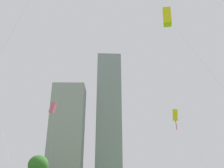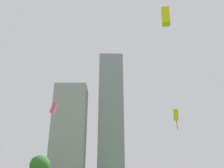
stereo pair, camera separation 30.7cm
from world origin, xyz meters
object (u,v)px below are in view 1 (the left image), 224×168
(kite_flying_1, at_px, (167,17))
(distant_highrise_1, at_px, (67,134))
(kite_flying_2, at_px, (53,108))
(park_tree_0, at_px, (38,165))
(kite_flying_5, at_px, (175,115))
(distant_highrise_0, at_px, (108,118))

(kite_flying_1, bearing_deg, distant_highrise_1, 114.76)
(kite_flying_2, bearing_deg, park_tree_0, 123.56)
(kite_flying_2, distance_m, kite_flying_5, 22.71)
(kite_flying_2, height_order, kite_flying_5, kite_flying_2)
(kite_flying_2, distance_m, park_tree_0, 16.00)
(kite_flying_1, bearing_deg, kite_flying_2, 130.62)
(kite_flying_1, xyz_separation_m, distant_highrise_1, (-52.33, 113.47, 13.92))
(distant_highrise_1, bearing_deg, kite_flying_2, -81.99)
(kite_flying_1, xyz_separation_m, park_tree_0, (-27.88, 34.93, -8.97))
(kite_flying_2, height_order, distant_highrise_0, distant_highrise_0)
(kite_flying_2, relative_size, park_tree_0, 2.06)
(distant_highrise_1, bearing_deg, distant_highrise_0, 26.47)
(park_tree_0, distance_m, distant_highrise_0, 101.49)
(kite_flying_5, xyz_separation_m, distant_highrise_0, (-32.80, 108.30, 29.36))
(distant_highrise_0, bearing_deg, park_tree_0, -101.24)
(distant_highrise_0, relative_size, distant_highrise_1, 1.44)
(park_tree_0, bearing_deg, kite_flying_2, -56.44)
(kite_flying_1, height_order, kite_flying_2, kite_flying_2)
(kite_flying_1, relative_size, distant_highrise_1, 0.27)
(kite_flying_2, bearing_deg, kite_flying_5, -6.65)
(kite_flying_5, distance_m, park_tree_0, 32.91)
(kite_flying_1, height_order, distant_highrise_1, distant_highrise_1)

